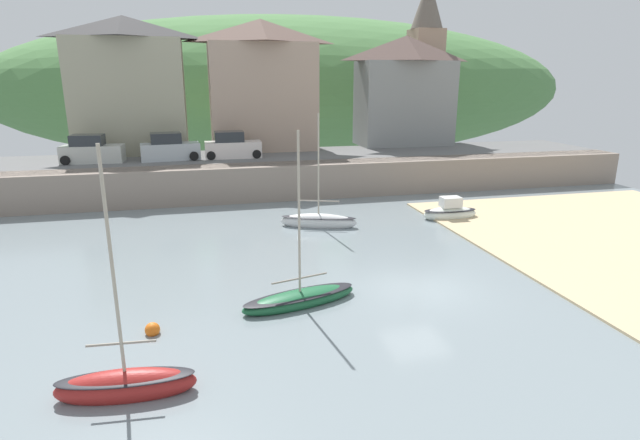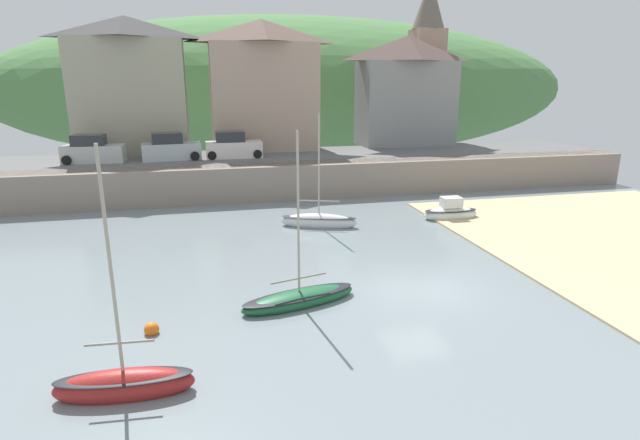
{
  "view_description": "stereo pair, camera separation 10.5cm",
  "coord_description": "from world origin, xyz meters",
  "px_view_note": "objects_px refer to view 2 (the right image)",
  "views": [
    {
      "loc": [
        -8.14,
        -17.33,
        8.08
      ],
      "look_at": [
        -2.76,
        5.34,
        1.55
      ],
      "focal_mm": 28.31,
      "sensor_mm": 36.0,
      "label": 1
    },
    {
      "loc": [
        -8.04,
        -17.35,
        8.08
      ],
      "look_at": [
        -2.76,
        5.34,
        1.55
      ],
      "focal_mm": 28.31,
      "sensor_mm": 36.0,
      "label": 2
    }
  ],
  "objects_px": {
    "sailboat_nearest_shore": "(299,298)",
    "dinghy_open_wooden": "(450,213)",
    "parked_car_near_slipway": "(93,151)",
    "mooring_buoy": "(152,329)",
    "waterfront_building_left": "(130,85)",
    "parked_car_end_of_row": "(233,147)",
    "parked_car_by_wall": "(170,149)",
    "motorboat_with_cabin": "(319,221)",
    "church_with_spire": "(426,58)",
    "rowboat_small_beached": "(124,383)",
    "waterfront_building_right": "(406,90)",
    "waterfront_building_centre": "(263,85)"
  },
  "relations": [
    {
      "from": "waterfront_building_right",
      "to": "rowboat_small_beached",
      "type": "bearing_deg",
      "value": -123.62
    },
    {
      "from": "dinghy_open_wooden",
      "to": "rowboat_small_beached",
      "type": "distance_m",
      "value": 21.78
    },
    {
      "from": "waterfront_building_left",
      "to": "parked_car_by_wall",
      "type": "bearing_deg",
      "value": -57.14
    },
    {
      "from": "church_with_spire",
      "to": "rowboat_small_beached",
      "type": "distance_m",
      "value": 42.53
    },
    {
      "from": "motorboat_with_cabin",
      "to": "sailboat_nearest_shore",
      "type": "height_order",
      "value": "sailboat_nearest_shore"
    },
    {
      "from": "mooring_buoy",
      "to": "waterfront_building_centre",
      "type": "bearing_deg",
      "value": 75.09
    },
    {
      "from": "sailboat_nearest_shore",
      "to": "mooring_buoy",
      "type": "height_order",
      "value": "sailboat_nearest_shore"
    },
    {
      "from": "church_with_spire",
      "to": "parked_car_near_slipway",
      "type": "xyz_separation_m",
      "value": [
        -28.71,
        -8.5,
        -6.8
      ]
    },
    {
      "from": "waterfront_building_right",
      "to": "parked_car_near_slipway",
      "type": "height_order",
      "value": "waterfront_building_right"
    },
    {
      "from": "parked_car_end_of_row",
      "to": "mooring_buoy",
      "type": "distance_m",
      "value": 22.82
    },
    {
      "from": "waterfront_building_left",
      "to": "motorboat_with_cabin",
      "type": "distance_m",
      "value": 20.78
    },
    {
      "from": "sailboat_nearest_shore",
      "to": "dinghy_open_wooden",
      "type": "bearing_deg",
      "value": 26.46
    },
    {
      "from": "rowboat_small_beached",
      "to": "parked_car_by_wall",
      "type": "height_order",
      "value": "rowboat_small_beached"
    },
    {
      "from": "waterfront_building_left",
      "to": "parked_car_near_slipway",
      "type": "bearing_deg",
      "value": -117.45
    },
    {
      "from": "church_with_spire",
      "to": "mooring_buoy",
      "type": "height_order",
      "value": "church_with_spire"
    },
    {
      "from": "rowboat_small_beached",
      "to": "parked_car_near_slipway",
      "type": "height_order",
      "value": "rowboat_small_beached"
    },
    {
      "from": "dinghy_open_wooden",
      "to": "waterfront_building_left",
      "type": "bearing_deg",
      "value": 142.81
    },
    {
      "from": "dinghy_open_wooden",
      "to": "parked_car_near_slipway",
      "type": "bearing_deg",
      "value": 154.46
    },
    {
      "from": "waterfront_building_centre",
      "to": "parked_car_by_wall",
      "type": "height_order",
      "value": "waterfront_building_centre"
    },
    {
      "from": "waterfront_building_left",
      "to": "mooring_buoy",
      "type": "xyz_separation_m",
      "value": [
        3.19,
        -26.72,
        -7.44
      ]
    },
    {
      "from": "church_with_spire",
      "to": "mooring_buoy",
      "type": "xyz_separation_m",
      "value": [
        -23.18,
        -30.72,
        -9.85
      ]
    },
    {
      "from": "church_with_spire",
      "to": "waterfront_building_left",
      "type": "bearing_deg",
      "value": -171.38
    },
    {
      "from": "church_with_spire",
      "to": "dinghy_open_wooden",
      "type": "distance_m",
      "value": 23.22
    },
    {
      "from": "sailboat_nearest_shore",
      "to": "waterfront_building_centre",
      "type": "bearing_deg",
      "value": 70.92
    },
    {
      "from": "waterfront_building_right",
      "to": "dinghy_open_wooden",
      "type": "distance_m",
      "value": 17.64
    },
    {
      "from": "waterfront_building_left",
      "to": "church_with_spire",
      "type": "bearing_deg",
      "value": 8.62
    },
    {
      "from": "waterfront_building_left",
      "to": "rowboat_small_beached",
      "type": "bearing_deg",
      "value": -84.67
    },
    {
      "from": "sailboat_nearest_shore",
      "to": "parked_car_near_slipway",
      "type": "xyz_separation_m",
      "value": [
        -10.68,
        21.11,
        2.95
      ]
    },
    {
      "from": "parked_car_near_slipway",
      "to": "mooring_buoy",
      "type": "xyz_separation_m",
      "value": [
        5.53,
        -22.22,
        -3.06
      ]
    },
    {
      "from": "church_with_spire",
      "to": "motorboat_with_cabin",
      "type": "xyz_separation_m",
      "value": [
        -15.04,
        -19.83,
        -9.66
      ]
    },
    {
      "from": "motorboat_with_cabin",
      "to": "parked_car_end_of_row",
      "type": "height_order",
      "value": "motorboat_with_cabin"
    },
    {
      "from": "parked_car_by_wall",
      "to": "church_with_spire",
      "type": "bearing_deg",
      "value": 13.59
    },
    {
      "from": "parked_car_end_of_row",
      "to": "parked_car_by_wall",
      "type": "bearing_deg",
      "value": -179.87
    },
    {
      "from": "dinghy_open_wooden",
      "to": "parked_car_by_wall",
      "type": "relative_size",
      "value": 0.79
    },
    {
      "from": "waterfront_building_right",
      "to": "sailboat_nearest_shore",
      "type": "bearing_deg",
      "value": -119.42
    },
    {
      "from": "church_with_spire",
      "to": "sailboat_nearest_shore",
      "type": "xyz_separation_m",
      "value": [
        -18.03,
        -29.61,
        -9.75
      ]
    },
    {
      "from": "waterfront_building_left",
      "to": "sailboat_nearest_shore",
      "type": "distance_m",
      "value": 27.92
    },
    {
      "from": "motorboat_with_cabin",
      "to": "rowboat_small_beached",
      "type": "distance_m",
      "value": 16.59
    },
    {
      "from": "church_with_spire",
      "to": "parked_car_by_wall",
      "type": "relative_size",
      "value": 3.46
    },
    {
      "from": "waterfront_building_left",
      "to": "dinghy_open_wooden",
      "type": "distance_m",
      "value": 26.13
    },
    {
      "from": "waterfront_building_right",
      "to": "parked_car_near_slipway",
      "type": "bearing_deg",
      "value": -169.85
    },
    {
      "from": "waterfront_building_left",
      "to": "waterfront_building_right",
      "type": "height_order",
      "value": "waterfront_building_left"
    },
    {
      "from": "waterfront_building_right",
      "to": "motorboat_with_cabin",
      "type": "bearing_deg",
      "value": -125.87
    },
    {
      "from": "rowboat_small_beached",
      "to": "parked_car_near_slipway",
      "type": "distance_m",
      "value": 26.22
    },
    {
      "from": "waterfront_building_centre",
      "to": "rowboat_small_beached",
      "type": "bearing_deg",
      "value": -104.02
    },
    {
      "from": "parked_car_by_wall",
      "to": "mooring_buoy",
      "type": "distance_m",
      "value": 22.43
    },
    {
      "from": "parked_car_near_slipway",
      "to": "rowboat_small_beached",
      "type": "bearing_deg",
      "value": -74.99
    },
    {
      "from": "parked_car_end_of_row",
      "to": "rowboat_small_beached",
      "type": "bearing_deg",
      "value": -100.08
    },
    {
      "from": "waterfront_building_centre",
      "to": "dinghy_open_wooden",
      "type": "bearing_deg",
      "value": -60.31
    },
    {
      "from": "parked_car_by_wall",
      "to": "parked_car_end_of_row",
      "type": "relative_size",
      "value": 1.04
    }
  ]
}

